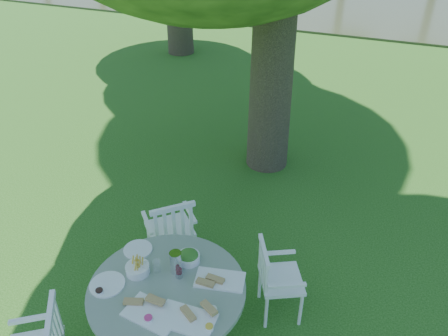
% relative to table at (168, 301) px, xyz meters
% --- Properties ---
extents(ground, '(140.00, 140.00, 0.00)m').
position_rel_table_xyz_m(ground, '(-0.20, 1.47, -0.59)').
color(ground, '#14420D').
rests_on(ground, ground).
extents(table, '(1.27, 1.27, 0.75)m').
position_rel_table_xyz_m(table, '(0.00, 0.00, 0.00)').
color(table, black).
rests_on(table, ground).
extents(chair_ne, '(0.53, 0.54, 0.80)m').
position_rel_table_xyz_m(chair_ne, '(0.68, 0.70, -0.12)').
color(chair_ne, white).
rests_on(chair_ne, ground).
extents(chair_nw, '(0.61, 0.61, 0.89)m').
position_rel_table_xyz_m(chair_nw, '(-0.44, 0.87, -0.07)').
color(chair_nw, white).
rests_on(chair_nw, ground).
extents(tableware, '(1.18, 0.85, 0.20)m').
position_rel_table_xyz_m(tableware, '(-0.04, 0.06, 0.20)').
color(tableware, white).
rests_on(tableware, table).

